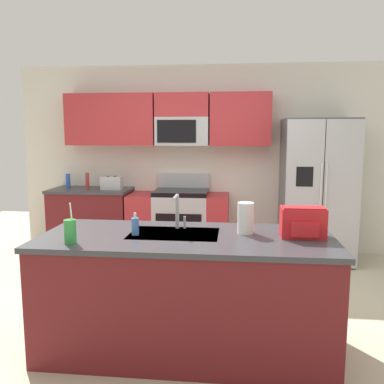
{
  "coord_description": "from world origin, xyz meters",
  "views": [
    {
      "loc": [
        0.49,
        -3.6,
        1.66
      ],
      "look_at": [
        0.04,
        0.6,
        1.05
      ],
      "focal_mm": 37.87,
      "sensor_mm": 36.0,
      "label": 1
    }
  ],
  "objects_px": {
    "toaster": "(112,183)",
    "sink_faucet": "(177,209)",
    "range_oven": "(179,223)",
    "pepper_mill": "(87,181)",
    "paper_towel_roll": "(246,218)",
    "backpack": "(303,222)",
    "drink_cup_green": "(70,231)",
    "soap_dispenser": "(135,226)",
    "refrigerator": "(317,191)",
    "bottle_blue": "(68,181)"
  },
  "relations": [
    {
      "from": "toaster",
      "to": "sink_faucet",
      "type": "distance_m",
      "value": 2.52
    },
    {
      "from": "range_oven",
      "to": "sink_faucet",
      "type": "distance_m",
      "value": 2.36
    },
    {
      "from": "pepper_mill",
      "to": "paper_towel_roll",
      "type": "height_order",
      "value": "paper_towel_roll"
    },
    {
      "from": "range_oven",
      "to": "backpack",
      "type": "distance_m",
      "value": 2.78
    },
    {
      "from": "pepper_mill",
      "to": "drink_cup_green",
      "type": "relative_size",
      "value": 0.76
    },
    {
      "from": "sink_faucet",
      "to": "paper_towel_roll",
      "type": "bearing_deg",
      "value": -8.57
    },
    {
      "from": "range_oven",
      "to": "drink_cup_green",
      "type": "distance_m",
      "value": 2.84
    },
    {
      "from": "range_oven",
      "to": "paper_towel_roll",
      "type": "xyz_separation_m",
      "value": [
        0.85,
        -2.34,
        0.58
      ]
    },
    {
      "from": "soap_dispenser",
      "to": "refrigerator",
      "type": "bearing_deg",
      "value": 53.15
    },
    {
      "from": "refrigerator",
      "to": "bottle_blue",
      "type": "height_order",
      "value": "refrigerator"
    },
    {
      "from": "sink_faucet",
      "to": "refrigerator",
      "type": "bearing_deg",
      "value": 55.33
    },
    {
      "from": "bottle_blue",
      "to": "soap_dispenser",
      "type": "bearing_deg",
      "value": -57.55
    },
    {
      "from": "range_oven",
      "to": "drink_cup_green",
      "type": "bearing_deg",
      "value": -97.71
    },
    {
      "from": "sink_faucet",
      "to": "bottle_blue",
      "type": "bearing_deg",
      "value": 129.52
    },
    {
      "from": "bottle_blue",
      "to": "sink_faucet",
      "type": "distance_m",
      "value": 2.96
    },
    {
      "from": "paper_towel_roll",
      "to": "backpack",
      "type": "relative_size",
      "value": 0.75
    },
    {
      "from": "bottle_blue",
      "to": "refrigerator",
      "type": "bearing_deg",
      "value": -1.65
    },
    {
      "from": "sink_faucet",
      "to": "soap_dispenser",
      "type": "distance_m",
      "value": 0.38
    },
    {
      "from": "refrigerator",
      "to": "bottle_blue",
      "type": "xyz_separation_m",
      "value": [
        -3.39,
        0.1,
        0.08
      ]
    },
    {
      "from": "refrigerator",
      "to": "backpack",
      "type": "bearing_deg",
      "value": -103.33
    },
    {
      "from": "sink_faucet",
      "to": "soap_dispenser",
      "type": "height_order",
      "value": "sink_faucet"
    },
    {
      "from": "paper_towel_roll",
      "to": "backpack",
      "type": "height_order",
      "value": "paper_towel_roll"
    },
    {
      "from": "pepper_mill",
      "to": "soap_dispenser",
      "type": "xyz_separation_m",
      "value": [
        1.3,
        -2.47,
        -0.04
      ]
    },
    {
      "from": "drink_cup_green",
      "to": "soap_dispenser",
      "type": "height_order",
      "value": "drink_cup_green"
    },
    {
      "from": "bottle_blue",
      "to": "paper_towel_roll",
      "type": "distance_m",
      "value": 3.38
    },
    {
      "from": "paper_towel_roll",
      "to": "backpack",
      "type": "xyz_separation_m",
      "value": [
        0.42,
        -0.07,
        -0.0
      ]
    },
    {
      "from": "refrigerator",
      "to": "pepper_mill",
      "type": "height_order",
      "value": "refrigerator"
    },
    {
      "from": "pepper_mill",
      "to": "sink_faucet",
      "type": "distance_m",
      "value": 2.76
    },
    {
      "from": "refrigerator",
      "to": "pepper_mill",
      "type": "xyz_separation_m",
      "value": [
        -3.1,
        0.07,
        0.09
      ]
    },
    {
      "from": "refrigerator",
      "to": "paper_towel_roll",
      "type": "relative_size",
      "value": 7.71
    },
    {
      "from": "pepper_mill",
      "to": "bottle_blue",
      "type": "height_order",
      "value": "pepper_mill"
    },
    {
      "from": "paper_towel_roll",
      "to": "backpack",
      "type": "distance_m",
      "value": 0.42
    },
    {
      "from": "sink_faucet",
      "to": "backpack",
      "type": "height_order",
      "value": "sink_faucet"
    },
    {
      "from": "toaster",
      "to": "sink_faucet",
      "type": "bearing_deg",
      "value": -60.9
    },
    {
      "from": "soap_dispenser",
      "to": "sink_faucet",
      "type": "bearing_deg",
      "value": 37.14
    },
    {
      "from": "drink_cup_green",
      "to": "paper_towel_roll",
      "type": "distance_m",
      "value": 1.29
    },
    {
      "from": "pepper_mill",
      "to": "drink_cup_green",
      "type": "height_order",
      "value": "drink_cup_green"
    },
    {
      "from": "pepper_mill",
      "to": "toaster",
      "type": "bearing_deg",
      "value": -7.8
    },
    {
      "from": "refrigerator",
      "to": "backpack",
      "type": "relative_size",
      "value": 5.78
    },
    {
      "from": "drink_cup_green",
      "to": "toaster",
      "type": "bearing_deg",
      "value": 101.36
    },
    {
      "from": "refrigerator",
      "to": "soap_dispenser",
      "type": "distance_m",
      "value": 3.0
    },
    {
      "from": "range_oven",
      "to": "pepper_mill",
      "type": "distance_m",
      "value": 1.4
    },
    {
      "from": "range_oven",
      "to": "soap_dispenser",
      "type": "bearing_deg",
      "value": -89.6
    },
    {
      "from": "range_oven",
      "to": "sink_faucet",
      "type": "height_order",
      "value": "sink_faucet"
    },
    {
      "from": "range_oven",
      "to": "paper_towel_roll",
      "type": "bearing_deg",
      "value": -70.06
    },
    {
      "from": "sink_faucet",
      "to": "drink_cup_green",
      "type": "bearing_deg",
      "value": -143.54
    },
    {
      "from": "toaster",
      "to": "paper_towel_roll",
      "type": "xyz_separation_m",
      "value": [
        1.76,
        -2.28,
        0.03
      ]
    },
    {
      "from": "range_oven",
      "to": "bottle_blue",
      "type": "bearing_deg",
      "value": 179.07
    },
    {
      "from": "bottle_blue",
      "to": "drink_cup_green",
      "type": "height_order",
      "value": "drink_cup_green"
    },
    {
      "from": "refrigerator",
      "to": "backpack",
      "type": "distance_m",
      "value": 2.4
    }
  ]
}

